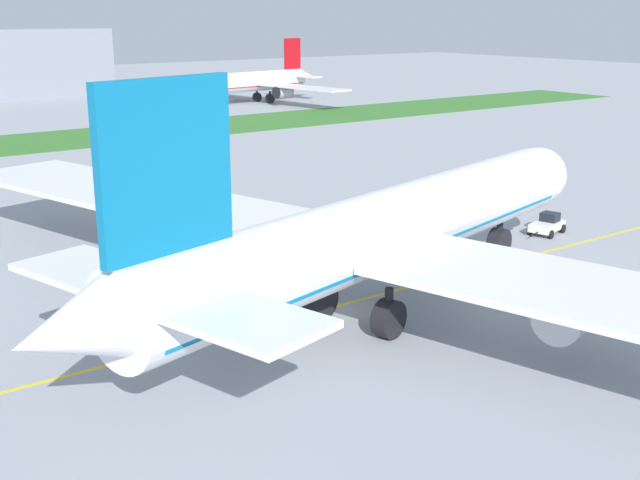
{
  "coord_description": "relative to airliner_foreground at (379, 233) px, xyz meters",
  "views": [
    {
      "loc": [
        -36.18,
        -46.94,
        22.44
      ],
      "look_at": [
        2.15,
        5.48,
        4.16
      ],
      "focal_mm": 45.66,
      "sensor_mm": 36.0,
      "label": 1
    }
  ],
  "objects": [
    {
      "name": "pushback_tug",
      "position": [
        29.7,
        7.76,
        -5.51
      ],
      "size": [
        6.21,
        3.52,
        2.16
      ],
      "color": "white",
      "rests_on": "ground"
    },
    {
      "name": "apron_taxi_line",
      "position": [
        -1.85,
        3.45,
        -6.5
      ],
      "size": [
        280.0,
        0.36,
        0.01
      ],
      "primitive_type": "cube",
      "color": "yellow",
      "rests_on": "ground"
    },
    {
      "name": "parked_airliner_far_outer",
      "position": [
        72.32,
        133.14,
        -1.16
      ],
      "size": [
        38.09,
        58.46,
        15.78
      ],
      "color": "white",
      "rests_on": "ground"
    },
    {
      "name": "ground_crew_wingwalker_port",
      "position": [
        9.53,
        -6.27,
        -5.44
      ],
      "size": [
        0.51,
        0.5,
        1.75
      ],
      "color": "black",
      "rests_on": "ground"
    },
    {
      "name": "ground_plane",
      "position": [
        -1.85,
        2.39,
        -6.51
      ],
      "size": [
        600.0,
        600.0,
        0.0
      ],
      "primitive_type": "plane",
      "color": "#9399A0",
      "rests_on": "ground"
    },
    {
      "name": "airliner_foreground",
      "position": [
        0.0,
        0.0,
        0.0
      ],
      "size": [
        58.85,
        95.03,
        19.16
      ],
      "color": "white",
      "rests_on": "ground"
    }
  ]
}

